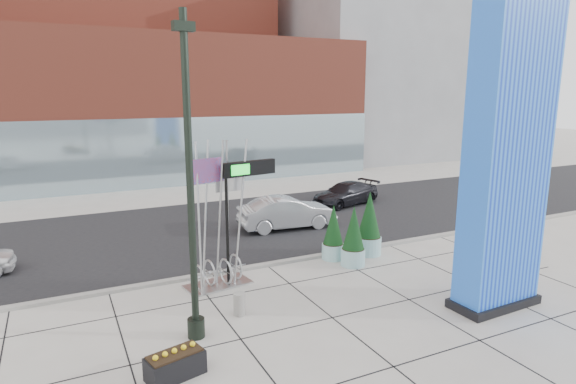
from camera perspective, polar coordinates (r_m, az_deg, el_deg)
name	(u,v)px	position (r m, az deg, el deg)	size (l,w,h in m)	color
ground	(289,311)	(15.73, 0.11, -13.93)	(160.00, 160.00, 0.00)	#9E9991
street_asphalt	(201,231)	(24.53, -10.24, -4.52)	(80.00, 12.00, 0.02)	black
curb_edge	(244,268)	(19.09, -5.24, -9.01)	(80.00, 0.30, 0.12)	gray
tower_podium	(152,109)	(40.40, -15.87, 9.49)	(34.00, 10.00, 11.00)	#963C2B
tower_glass_front	(166,153)	(35.93, -14.21, 4.54)	(34.00, 0.60, 5.00)	#8CA5B2
building_grey_parking	(373,71)	(55.17, 10.10, 13.90)	(20.00, 18.00, 18.00)	slate
blue_pylon	(507,159)	(16.21, 24.51, 3.59)	(3.04, 1.44, 9.97)	#0D2FCE
lamp_post	(191,213)	(13.20, -11.39, -2.47)	(0.58, 0.49, 8.87)	black
public_art_sculpture	(217,249)	(17.34, -8.37, -6.65)	(2.46, 1.51, 5.25)	#B4B7B9
concrete_bollard	(239,304)	(15.42, -5.79, -13.06)	(0.37, 0.37, 0.72)	gray
overhead_street_sign	(247,180)	(16.90, -4.93, 1.47)	(2.09, 0.55, 4.44)	black
round_planter_east	(369,225)	(20.71, 9.59, -3.86)	(1.10, 1.10, 2.74)	#97C8CB
round_planter_mid	(353,238)	(19.34, 7.77, -5.37)	(0.97, 0.97, 2.44)	#97C8CB
round_planter_west	(333,233)	(20.01, 5.38, -4.92)	(0.92, 0.92, 2.30)	#97C8CB
box_planter_north	(175,364)	(12.72, -13.23, -19.18)	(1.50, 1.00, 0.76)	black
car_silver_mid	(287,213)	(24.35, -0.11, -2.51)	(1.71, 4.91, 1.62)	#ABADB3
car_dark_east	(345,194)	(29.67, 6.83, -0.24)	(1.90, 4.68, 1.36)	black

